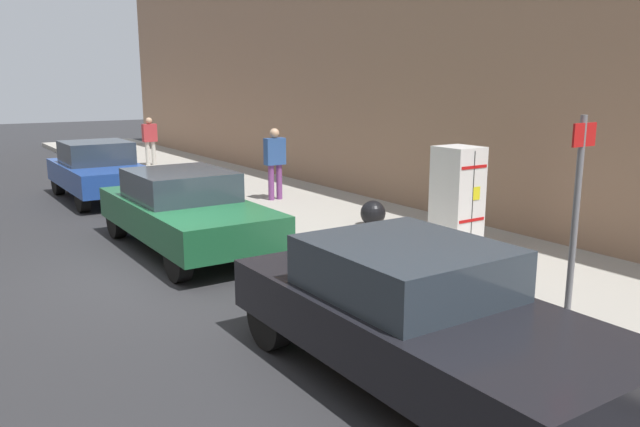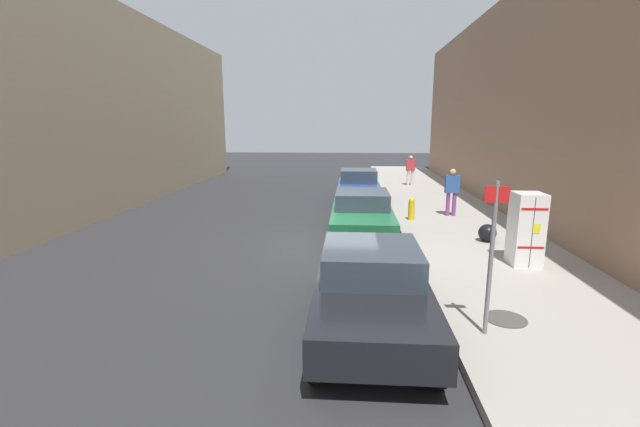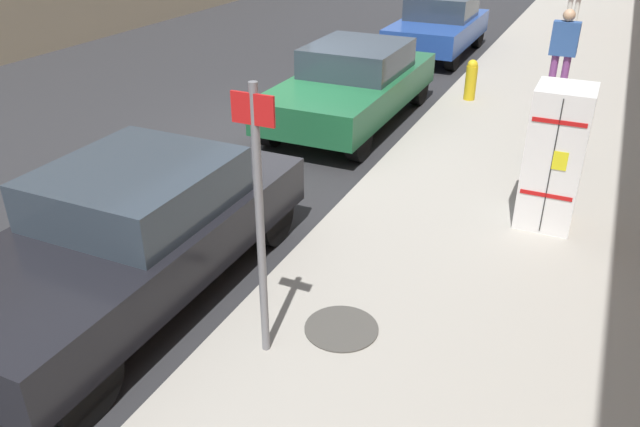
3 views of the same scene
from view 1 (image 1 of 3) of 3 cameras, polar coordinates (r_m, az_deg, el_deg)
The scene contains 13 objects.
ground_plane at distance 10.13m, azimuth -14.39°, elevation -5.28°, with size 80.00×80.00×0.00m, color #28282B.
sidewalk_slab at distance 12.04m, azimuth 4.58°, elevation -1.79°, with size 4.12×44.00×0.16m, color #9E998E.
building_facade_near at distance 13.85m, azimuth 15.33°, elevation 16.26°, with size 2.00×39.60×8.14m, color #937056.
discarded_refrigerator at distance 10.84m, azimuth 12.42°, elevation 1.50°, with size 0.65×0.71×1.71m.
manhole_cover at distance 8.11m, azimuth 20.45°, elevation -8.76°, with size 0.70×0.70×0.02m, color #47443F.
street_sign_post at distance 7.04m, azimuth 22.32°, elevation -0.42°, with size 0.36×0.07×2.45m.
fire_hydrant at distance 13.55m, azimuth -8.03°, elevation 1.76°, with size 0.22×0.22×0.78m.
trash_bag at distance 12.26m, azimuth 4.86°, elevation 0.04°, with size 0.50×0.50×0.50m, color black.
pedestrian_walking_far at distance 14.86m, azimuth -4.15°, elevation 5.03°, with size 0.49×0.23×1.70m.
pedestrian_standing_near at distance 21.84m, azimuth -15.30°, elevation 6.67°, with size 0.46×0.22×1.60m.
parked_hatchback_blue at distance 16.72m, azimuth -19.56°, elevation 3.76°, with size 1.77×3.93×1.46m.
parked_sedan_green at distance 11.25m, azimuth -12.26°, elevation 0.36°, with size 1.82×4.42×1.40m.
parked_sedan_dark at distance 6.22m, azimuth 8.74°, elevation -8.97°, with size 1.85×4.34×1.40m.
Camera 1 is at (3.07, 9.19, 2.94)m, focal length 35.00 mm.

